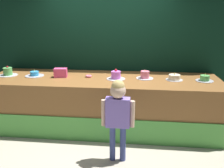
{
  "coord_description": "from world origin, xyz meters",
  "views": [
    {
      "loc": [
        0.65,
        -3.54,
        1.99
      ],
      "look_at": [
        0.21,
        0.37,
        0.89
      ],
      "focal_mm": 38.93,
      "sensor_mm": 36.0,
      "label": 1
    }
  ],
  "objects": [
    {
      "name": "curtain_backdrop",
      "position": [
        0.0,
        1.35,
        1.5
      ],
      "size": [
        4.88,
        0.08,
        3.0
      ],
      "primitive_type": "cube",
      "color": "black",
      "rests_on": "ground_plane"
    },
    {
      "name": "cake_center_left",
      "position": [
        0.25,
        0.58,
        0.98
      ],
      "size": [
        0.33,
        0.33,
        0.18
      ],
      "color": "silver",
      "rests_on": "stage_platform"
    },
    {
      "name": "cake_left",
      "position": [
        -1.27,
        0.64,
        0.95
      ],
      "size": [
        0.34,
        0.34,
        0.13
      ],
      "color": "silver",
      "rests_on": "stage_platform"
    },
    {
      "name": "cake_right",
      "position": [
        1.27,
        0.63,
        0.97
      ],
      "size": [
        0.29,
        0.29,
        0.15
      ],
      "color": "silver",
      "rests_on": "stage_platform"
    },
    {
      "name": "cake_center_right",
      "position": [
        0.76,
        0.67,
        0.98
      ],
      "size": [
        0.3,
        0.3,
        0.17
      ],
      "color": "silver",
      "rests_on": "stage_platform"
    },
    {
      "name": "stage_platform",
      "position": [
        0.0,
        0.62,
        0.46
      ],
      "size": [
        4.17,
        1.27,
        0.92
      ],
      "color": "brown",
      "rests_on": "ground_plane"
    },
    {
      "name": "donut",
      "position": [
        -0.25,
        0.66,
        0.94
      ],
      "size": [
        0.12,
        0.12,
        0.04
      ],
      "primitive_type": "torus",
      "color": "pink",
      "rests_on": "stage_platform"
    },
    {
      "name": "cake_far_left",
      "position": [
        -1.77,
        0.62,
        0.98
      ],
      "size": [
        0.34,
        0.34,
        0.18
      ],
      "color": "silver",
      "rests_on": "stage_platform"
    },
    {
      "name": "ground_plane",
      "position": [
        0.0,
        0.0,
        0.0
      ],
      "size": [
        12.0,
        12.0,
        0.0
      ],
      "primitive_type": "plane",
      "color": "#BCB29E"
    },
    {
      "name": "child_figure",
      "position": [
        0.39,
        -0.48,
        0.77
      ],
      "size": [
        0.46,
        0.21,
        1.19
      ],
      "color": "#3F4C8C",
      "rests_on": "ground_plane"
    },
    {
      "name": "pink_box",
      "position": [
        -0.76,
        0.62,
        1.0
      ],
      "size": [
        0.24,
        0.17,
        0.16
      ],
      "primitive_type": "cube",
      "rotation": [
        0.0,
        0.0,
        0.14
      ],
      "color": "#F14E8B",
      "rests_on": "stage_platform"
    },
    {
      "name": "cake_far_right",
      "position": [
        1.77,
        0.62,
        0.96
      ],
      "size": [
        0.3,
        0.3,
        0.15
      ],
      "color": "silver",
      "rests_on": "stage_platform"
    }
  ]
}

